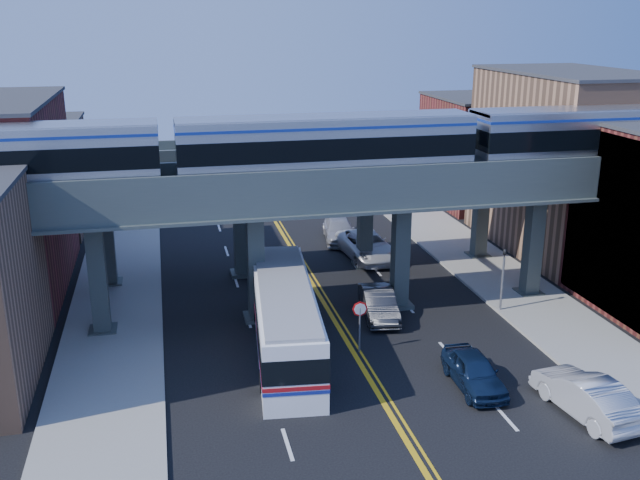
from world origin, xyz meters
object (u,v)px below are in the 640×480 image
object	(u,v)px
stop_sign	(360,318)
car_lane_d	(339,230)
transit_train	(326,146)
car_lane_b	(379,304)
car_parked_curb	(586,395)
transit_bus	(285,319)
car_lane_c	(367,246)
car_lane_a	(474,371)
traffic_signal	(503,273)

from	to	relation	value
stop_sign	car_lane_d	xyz separation A→B (m)	(3.45, 17.77, -0.99)
transit_train	car_lane_b	bearing A→B (deg)	-23.70
car_parked_curb	transit_bus	bearing A→B (deg)	-45.68
transit_train	car_lane_c	bearing A→B (deg)	60.39
car_lane_b	car_lane_c	bearing A→B (deg)	84.60
stop_sign	car_lane_a	distance (m)	6.01
stop_sign	car_lane_c	bearing A→B (deg)	72.29
car_lane_d	car_parked_curb	xyz separation A→B (m)	(4.01, -25.26, 0.08)
traffic_signal	car_lane_c	world-z (taller)	traffic_signal
car_lane_c	car_lane_d	size ratio (longest dim) A/B	1.18
transit_train	transit_bus	bearing A→B (deg)	-126.48
stop_sign	car_lane_b	bearing A→B (deg)	60.69
car_lane_c	traffic_signal	bearing A→B (deg)	-69.86
transit_train	traffic_signal	size ratio (longest dim) A/B	11.45
car_lane_b	car_parked_curb	size ratio (longest dim) A/B	0.91
car_lane_a	car_lane_c	xyz separation A→B (m)	(0.34, 17.89, 0.11)
transit_train	stop_sign	distance (m)	9.03
car_lane_a	traffic_signal	bearing A→B (deg)	58.13
stop_sign	traffic_signal	size ratio (longest dim) A/B	0.64
car_lane_b	car_lane_d	world-z (taller)	car_lane_b
stop_sign	car_lane_c	size ratio (longest dim) A/B	0.42
transit_train	stop_sign	xyz separation A→B (m)	(0.52, -5.00, -7.50)
car_lane_b	car_parked_curb	bearing A→B (deg)	-57.68
transit_train	car_lane_a	bearing A→B (deg)	-64.47
car_lane_d	car_lane_b	bearing A→B (deg)	-87.51
transit_bus	car_lane_c	size ratio (longest dim) A/B	2.04
transit_train	car_parked_curb	world-z (taller)	transit_train
transit_bus	car_lane_b	world-z (taller)	transit_bus
transit_train	transit_bus	world-z (taller)	transit_train
transit_train	car_lane_c	size ratio (longest dim) A/B	7.54
car_lane_b	car_parked_curb	distance (m)	12.51
stop_sign	traffic_signal	xyz separation A→B (m)	(8.90, 3.00, 0.54)
car_lane_c	car_lane_a	bearing A→B (deg)	-94.57
traffic_signal	car_lane_b	size ratio (longest dim) A/B	0.87
car_lane_c	car_lane_b	bearing A→B (deg)	-106.08
car_lane_d	car_parked_curb	world-z (taller)	car_parked_curb
car_lane_c	car_lane_d	bearing A→B (deg)	97.91
transit_train	car_lane_b	world-z (taller)	transit_train
car_lane_b	transit_train	bearing A→B (deg)	163.50
car_parked_curb	traffic_signal	bearing A→B (deg)	-105.68
stop_sign	traffic_signal	bearing A→B (deg)	18.63
stop_sign	transit_bus	bearing A→B (deg)	164.12
transit_train	car_lane_d	distance (m)	15.84
traffic_signal	car_lane_c	xyz separation A→B (m)	(-4.59, 10.49, -1.44)
car_lane_b	stop_sign	bearing A→B (deg)	-112.12
car_lane_a	car_parked_curb	size ratio (longest dim) A/B	0.86
transit_train	car_lane_b	distance (m)	8.97
traffic_signal	car_lane_b	xyz separation A→B (m)	(-6.75, 0.83, -1.53)
transit_bus	car_lane_c	distance (m)	14.75
traffic_signal	car_lane_d	size ratio (longest dim) A/B	0.78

